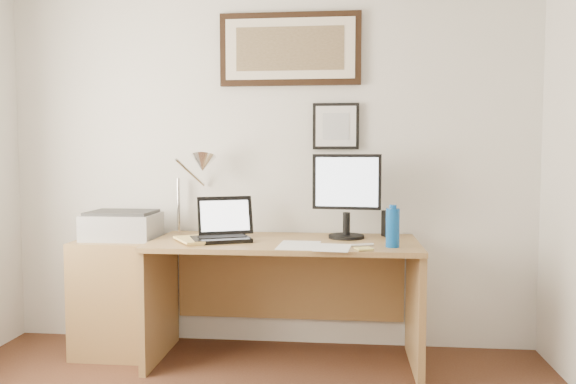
# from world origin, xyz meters

# --- Properties ---
(wall_back) EXTENTS (3.50, 0.02, 2.50)m
(wall_back) POSITION_xyz_m (0.00, 2.00, 1.25)
(wall_back) COLOR silver
(wall_back) RESTS_ON ground
(side_cabinet) EXTENTS (0.50, 0.40, 0.73)m
(side_cabinet) POSITION_xyz_m (-0.92, 1.68, 0.36)
(side_cabinet) COLOR olive
(side_cabinet) RESTS_ON floor
(water_bottle) EXTENTS (0.08, 0.08, 0.22)m
(water_bottle) POSITION_xyz_m (0.78, 1.46, 0.86)
(water_bottle) COLOR #0C4C9E
(water_bottle) RESTS_ON desk
(bottle_cap) EXTENTS (0.04, 0.04, 0.02)m
(bottle_cap) POSITION_xyz_m (0.78, 1.46, 0.98)
(bottle_cap) COLOR #0C4C9E
(bottle_cap) RESTS_ON water_bottle
(speaker) EXTENTS (0.09, 0.09, 0.16)m
(speaker) POSITION_xyz_m (0.79, 1.87, 0.83)
(speaker) COLOR black
(speaker) RESTS_ON desk
(paper_sheet_a) EXTENTS (0.24, 0.34, 0.00)m
(paper_sheet_a) POSITION_xyz_m (0.25, 1.46, 0.75)
(paper_sheet_a) COLOR white
(paper_sheet_a) RESTS_ON desk
(paper_sheet_b) EXTENTS (0.21, 0.29, 0.00)m
(paper_sheet_b) POSITION_xyz_m (0.45, 1.39, 0.75)
(paper_sheet_b) COLOR white
(paper_sheet_b) RESTS_ON desk
(sticky_pad) EXTENTS (0.11, 0.11, 0.01)m
(sticky_pad) POSITION_xyz_m (0.62, 1.35, 0.76)
(sticky_pad) COLOR #DBC967
(sticky_pad) RESTS_ON desk
(marker_pen) EXTENTS (0.14, 0.06, 0.02)m
(marker_pen) POSITION_xyz_m (0.61, 1.46, 0.76)
(marker_pen) COLOR white
(marker_pen) RESTS_ON desk
(book) EXTENTS (0.34, 0.36, 0.02)m
(book) POSITION_xyz_m (-0.45, 1.47, 0.76)
(book) COLOR #E8C76D
(book) RESTS_ON desk
(desk) EXTENTS (1.60, 0.70, 0.75)m
(desk) POSITION_xyz_m (0.15, 1.72, 0.51)
(desk) COLOR olive
(desk) RESTS_ON floor
(laptop) EXTENTS (0.41, 0.41, 0.26)m
(laptop) POSITION_xyz_m (-0.23, 1.61, 0.81)
(laptop) COLOR black
(laptop) RESTS_ON desk
(lcd_monitor) EXTENTS (0.42, 0.22, 0.52)m
(lcd_monitor) POSITION_xyz_m (0.52, 1.76, 1.04)
(lcd_monitor) COLOR black
(lcd_monitor) RESTS_ON desk
(printer) EXTENTS (0.44, 0.34, 0.18)m
(printer) POSITION_xyz_m (-0.90, 1.72, 0.82)
(printer) COLOR #A1A1A3
(printer) RESTS_ON side_cabinet
(desk_lamp) EXTENTS (0.29, 0.27, 0.53)m
(desk_lamp) POSITION_xyz_m (-0.41, 1.81, 1.19)
(desk_lamp) COLOR silver
(desk_lamp) RESTS_ON desk
(picture_large) EXTENTS (0.92, 0.04, 0.47)m
(picture_large) POSITION_xyz_m (0.15, 1.97, 1.95)
(picture_large) COLOR black
(picture_large) RESTS_ON wall_back
(picture_small) EXTENTS (0.30, 0.03, 0.30)m
(picture_small) POSITION_xyz_m (0.45, 1.97, 1.45)
(picture_small) COLOR black
(picture_small) RESTS_ON wall_back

